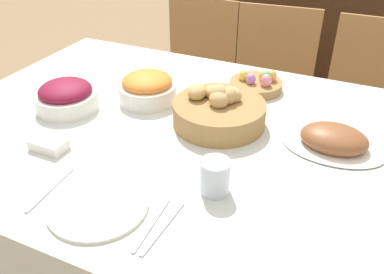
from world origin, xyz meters
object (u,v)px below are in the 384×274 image
object	(u,v)px
chair_far_right	(365,111)
beet_salad_bowl	(66,96)
dinner_plate	(98,205)
carrot_bowl	(147,88)
bread_basket	(219,110)
egg_basket	(258,83)
fork	(50,189)
ham_platter	(334,140)
chair_far_left	(193,78)
knife	(152,224)
drinking_cup	(215,177)
butter_dish	(49,145)
sideboard	(275,42)
spoon	(163,228)
chair_far_center	(268,92)

from	to	relation	value
chair_far_right	beet_salad_bowl	xyz separation A→B (m)	(-0.97, -0.97, 0.33)
dinner_plate	carrot_bowl	bearing A→B (deg)	107.38
bread_basket	beet_salad_bowl	distance (m)	0.53
egg_basket	fork	distance (m)	0.86
ham_platter	fork	world-z (taller)	ham_platter
chair_far_left	knife	bearing A→B (deg)	-65.72
bread_basket	beet_salad_bowl	xyz separation A→B (m)	(-0.52, -0.12, -0.00)
ham_platter	knife	world-z (taller)	ham_platter
drinking_cup	ham_platter	bearing A→B (deg)	53.55
chair_far_left	dinner_plate	bearing A→B (deg)	-71.52
chair_far_left	beet_salad_bowl	size ratio (longest dim) A/B	4.27
carrot_bowl	chair_far_left	bearing A→B (deg)	103.19
fork	butter_dish	size ratio (longest dim) A/B	1.75
chair_far_left	sideboard	xyz separation A→B (m)	(0.28, 0.78, 0.00)
egg_basket	drinking_cup	bearing A→B (deg)	-83.18
spoon	knife	bearing A→B (deg)	-177.01
bread_basket	beet_salad_bowl	world-z (taller)	bread_basket
bread_basket	ham_platter	bearing A→B (deg)	1.75
egg_basket	drinking_cup	world-z (taller)	drinking_cup
butter_dish	fork	bearing A→B (deg)	-48.56
chair_far_right	fork	world-z (taller)	chair_far_right
bread_basket	egg_basket	size ratio (longest dim) A/B	1.53
chair_far_right	chair_far_left	xyz separation A→B (m)	(-0.93, -0.00, 0.00)
chair_far_left	knife	xyz separation A→B (m)	(0.51, -1.35, 0.28)
knife	butter_dish	distance (m)	0.46
knife	spoon	bearing A→B (deg)	-2.99
beet_salad_bowl	knife	size ratio (longest dim) A/B	1.14
butter_dish	carrot_bowl	bearing A→B (deg)	74.59
chair_far_center	sideboard	size ratio (longest dim) A/B	0.65
ham_platter	sideboard	bearing A→B (deg)	109.42
carrot_bowl	dinner_plate	world-z (taller)	carrot_bowl
bread_basket	butter_dish	bearing A→B (deg)	-138.89
butter_dish	drinking_cup	bearing A→B (deg)	3.08
beet_salad_bowl	carrot_bowl	bearing A→B (deg)	37.11
chair_far_left	knife	size ratio (longest dim) A/B	4.86
sideboard	beet_salad_bowl	size ratio (longest dim) A/B	6.53
carrot_bowl	knife	world-z (taller)	carrot_bowl
carrot_bowl	knife	distance (m)	0.64
chair_far_center	chair_far_left	distance (m)	0.44
fork	beet_salad_bowl	bearing A→B (deg)	120.22
sideboard	butter_dish	bearing A→B (deg)	-95.71
egg_basket	knife	distance (m)	0.79
fork	knife	world-z (taller)	same
carrot_bowl	spoon	world-z (taller)	carrot_bowl
sideboard	carrot_bowl	size ratio (longest dim) A/B	6.63
chair_far_left	spoon	world-z (taller)	chair_far_left
dinner_plate	butter_dish	distance (m)	0.32
chair_far_right	beet_salad_bowl	bearing A→B (deg)	-135.80
carrot_bowl	dinner_plate	bearing A→B (deg)	-72.62
dinner_plate	drinking_cup	bearing A→B (deg)	36.27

